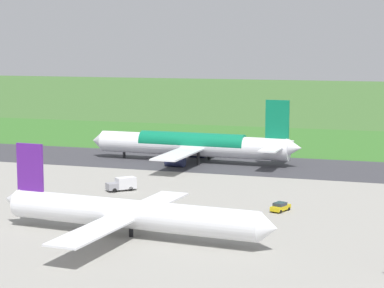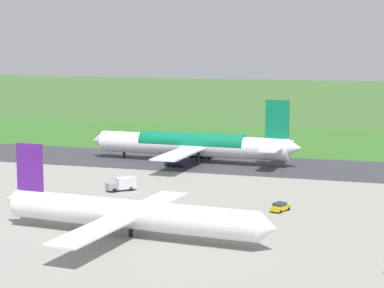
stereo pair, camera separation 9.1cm
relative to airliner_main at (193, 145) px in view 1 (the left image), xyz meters
name	(u,v)px [view 1 (the left image)]	position (x,y,z in m)	size (l,w,h in m)	color
ground_plane	(174,161)	(5.15, -0.01, -4.35)	(800.00, 800.00, 0.00)	#3D662D
runway_asphalt	(174,161)	(5.15, -0.01, -4.32)	(600.00, 28.29, 0.06)	#38383D
apron_concrete	(34,225)	(5.15, 67.04, -4.33)	(440.00, 110.00, 0.05)	gray
grass_verge_foreground	(217,141)	(5.15, -38.74, -4.33)	(600.00, 80.00, 0.04)	#346B27
airliner_main	(193,145)	(0.00, 0.00, 0.00)	(54.07, 44.16, 15.88)	white
airliner_parked_mid	(129,213)	(-12.09, 68.79, -0.72)	(45.52, 37.27, 13.28)	white
service_truck_baggage	(122,184)	(2.63, 37.39, -2.95)	(5.67, 5.71, 2.65)	gray
service_car_followme	(280,207)	(-30.43, 45.33, -3.51)	(3.09, 4.56, 1.62)	gold
no_stopping_sign	(272,140)	(-12.08, -35.77, -3.02)	(0.60, 0.10, 2.21)	slate
traffic_cone_orange	(261,141)	(-7.32, -41.85, -4.08)	(0.40, 0.40, 0.55)	orange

